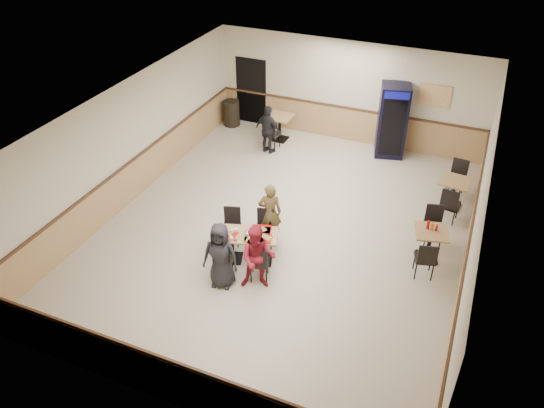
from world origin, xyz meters
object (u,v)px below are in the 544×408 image
at_px(diner_woman_left, 221,256).
at_px(pepsi_cooler, 392,121).
at_px(side_table_near, 430,240).
at_px(trash_bin, 232,113).
at_px(diner_woman_right, 258,258).
at_px(main_table, 247,243).
at_px(lone_diner, 268,130).
at_px(diner_man_opposite, 270,213).
at_px(back_table, 280,124).
at_px(side_table_far, 454,189).

height_order(diner_woman_left, pepsi_cooler, pepsi_cooler).
bearing_deg(side_table_near, trash_bin, 147.83).
distance_m(diner_woman_right, trash_bin, 7.55).
height_order(main_table, diner_woman_right, diner_woman_right).
relative_size(side_table_near, trash_bin, 1.04).
distance_m(diner_woman_left, lone_diner, 5.66).
height_order(main_table, side_table_near, side_table_near).
xyz_separation_m(main_table, diner_man_opposite, (0.16, 0.87, 0.26)).
relative_size(diner_man_opposite, pepsi_cooler, 0.69).
bearing_deg(back_table, trash_bin, 168.92).
bearing_deg(side_table_far, trash_bin, 163.68).
bearing_deg(pepsi_cooler, diner_woman_right, -114.46).
distance_m(diner_woman_left, side_table_near, 4.44).
xyz_separation_m(main_table, diner_woman_left, (-0.16, -0.87, 0.27)).
xyz_separation_m(main_table, back_table, (-1.49, 5.50, 0.05)).
xyz_separation_m(side_table_far, pepsi_cooler, (-2.02, 2.10, 0.54)).
height_order(diner_woman_left, diner_man_opposite, diner_woman_left).
distance_m(lone_diner, trash_bin, 2.19).
distance_m(lone_diner, back_table, 0.89).
xyz_separation_m(lone_diner, back_table, (0.00, 0.87, -0.20)).
height_order(side_table_far, pepsi_cooler, pepsi_cooler).
height_order(side_table_near, back_table, back_table).
bearing_deg(lone_diner, main_table, 121.77).
distance_m(lone_diner, side_table_near, 5.91).
height_order(diner_woman_right, side_table_far, diner_woman_right).
bearing_deg(diner_woman_right, lone_diner, 90.69).
distance_m(main_table, diner_woman_right, 0.89).
bearing_deg(trash_bin, back_table, -11.08).
height_order(back_table, pepsi_cooler, pepsi_cooler).
relative_size(diner_woman_right, lone_diner, 1.02).
bearing_deg(pepsi_cooler, side_table_far, -60.21).
relative_size(diner_woman_left, pepsi_cooler, 0.70).
relative_size(side_table_far, pepsi_cooler, 0.38).
height_order(diner_man_opposite, side_table_near, diner_man_opposite).
xyz_separation_m(pepsi_cooler, trash_bin, (-5.02, -0.04, -0.64)).
relative_size(side_table_far, back_table, 1.02).
bearing_deg(side_table_far, main_table, -134.85).
bearing_deg(pepsi_cooler, main_table, -120.59).
distance_m(main_table, diner_man_opposite, 0.92).
bearing_deg(main_table, lone_diner, 89.99).
bearing_deg(side_table_far, side_table_near, -95.50).
relative_size(pepsi_cooler, trash_bin, 2.59).
bearing_deg(pepsi_cooler, side_table_near, -81.45).
bearing_deg(diner_woman_left, lone_diner, 93.93).
bearing_deg(back_table, diner_woman_right, -71.70).
xyz_separation_m(diner_woman_left, diner_woman_right, (0.70, 0.23, -0.00)).
height_order(diner_woman_left, lone_diner, diner_woman_left).
distance_m(diner_woman_right, diner_man_opposite, 1.57).
xyz_separation_m(back_table, pepsi_cooler, (3.23, 0.39, 0.53)).
height_order(back_table, trash_bin, trash_bin).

